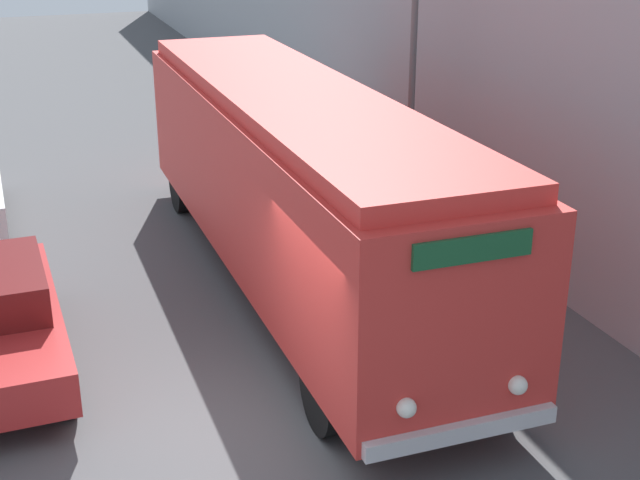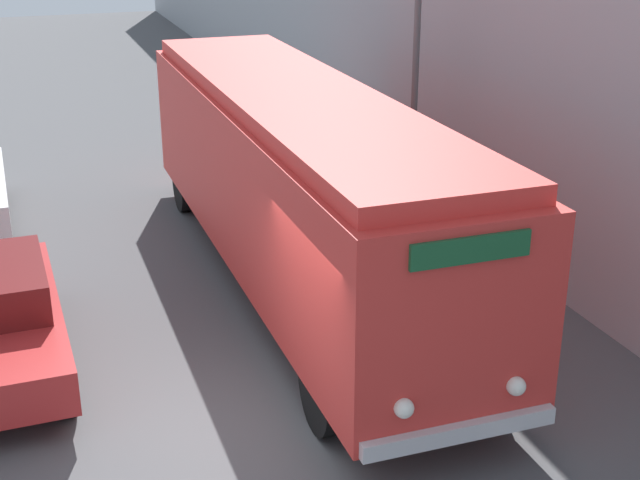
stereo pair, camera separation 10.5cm
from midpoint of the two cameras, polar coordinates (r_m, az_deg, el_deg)
ground_plane at (r=11.02m, az=-3.69°, el=-12.15°), size 80.00×80.00×0.00m
building_wall_right at (r=20.66m, az=3.86°, el=14.58°), size 0.30×60.00×7.21m
vintage_bus at (r=14.15m, az=-1.25°, el=4.07°), size 2.43×11.33×3.25m
streetlamp at (r=16.03m, az=6.49°, el=14.83°), size 0.36×0.36×6.59m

